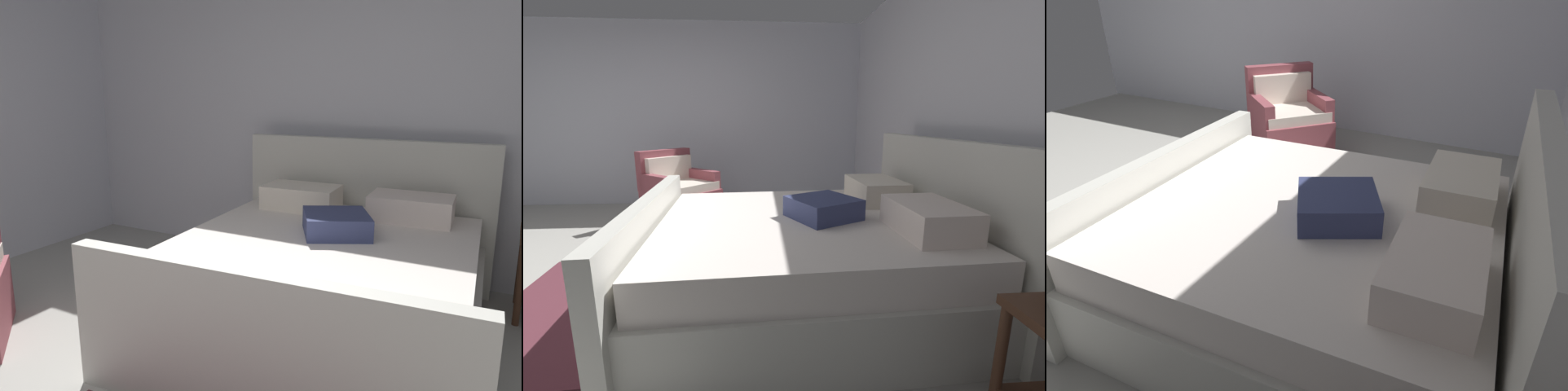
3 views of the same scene
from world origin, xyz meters
The scene contains 6 objects.
ground_plane centered at (0.00, 0.00, -0.01)m, with size 5.55×6.31×0.02m, color #A6A59D.
wall_back centered at (0.00, 3.21, 1.32)m, with size 5.67×0.12×2.63m, color silver.
wall_side_left centered at (-2.83, 0.00, 1.32)m, with size 0.12×6.43×2.63m, color silver.
bed centered at (0.26, 1.98, 0.35)m, with size 2.05×2.23×1.15m.
armchair centered at (-1.74, 0.64, 0.35)m, with size 1.02×1.02×0.90m.
area_rug centered at (0.26, 0.34, 0.01)m, with size 1.62×0.95×0.01m, color #5B2A34.
Camera 2 is at (2.52, 1.65, 1.29)m, focal length 23.64 mm.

